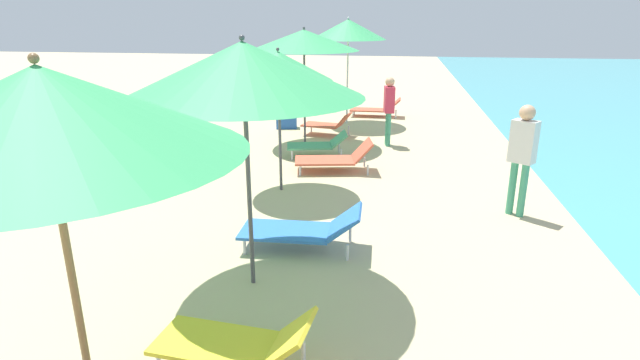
{
  "coord_description": "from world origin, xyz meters",
  "views": [
    {
      "loc": [
        1.81,
        0.77,
        2.95
      ],
      "look_at": [
        0.93,
        6.39,
        1.07
      ],
      "focal_mm": 28.0,
      "sensor_mm": 36.0,
      "label": 1
    }
  ],
  "objects_px": {
    "lounger_second_shoreside": "(236,342)",
    "umbrella_fifth": "(304,40)",
    "umbrella_farthest": "(348,30)",
    "lounger_farthest_shoreside": "(376,108)",
    "umbrella_second": "(43,111)",
    "lounger_fourth_shoreside": "(336,158)",
    "lounger_third_shoreside": "(303,229)",
    "umbrella_fourth": "(278,66)",
    "umbrella_third": "(243,70)",
    "cooler_box": "(287,121)",
    "person_walking_near": "(523,149)",
    "lounger_fifth_inland": "(318,144)",
    "lounger_fifth_shoreside": "(328,124)",
    "person_walking_mid": "(389,105)"
  },
  "relations": [
    {
      "from": "lounger_second_shoreside",
      "to": "umbrella_fifth",
      "type": "distance_m",
      "value": 8.39
    },
    {
      "from": "umbrella_farthest",
      "to": "lounger_farthest_shoreside",
      "type": "height_order",
      "value": "umbrella_farthest"
    },
    {
      "from": "umbrella_second",
      "to": "umbrella_fifth",
      "type": "relative_size",
      "value": 1.02
    },
    {
      "from": "umbrella_second",
      "to": "lounger_fourth_shoreside",
      "type": "height_order",
      "value": "umbrella_second"
    },
    {
      "from": "lounger_third_shoreside",
      "to": "umbrella_fourth",
      "type": "relative_size",
      "value": 0.65
    },
    {
      "from": "umbrella_third",
      "to": "cooler_box",
      "type": "distance_m",
      "value": 8.66
    },
    {
      "from": "lounger_fourth_shoreside",
      "to": "umbrella_fifth",
      "type": "relative_size",
      "value": 0.59
    },
    {
      "from": "umbrella_second",
      "to": "lounger_farthest_shoreside",
      "type": "relative_size",
      "value": 1.81
    },
    {
      "from": "person_walking_near",
      "to": "cooler_box",
      "type": "height_order",
      "value": "person_walking_near"
    },
    {
      "from": "umbrella_second",
      "to": "lounger_fifth_inland",
      "type": "xyz_separation_m",
      "value": [
        0.31,
        7.92,
        -2.16
      ]
    },
    {
      "from": "lounger_fifth_shoreside",
      "to": "lounger_fifth_inland",
      "type": "xyz_separation_m",
      "value": [
        0.07,
        -2.03,
        -0.03
      ]
    },
    {
      "from": "umbrella_fourth",
      "to": "lounger_fifth_shoreside",
      "type": "height_order",
      "value": "umbrella_fourth"
    },
    {
      "from": "lounger_fourth_shoreside",
      "to": "person_walking_near",
      "type": "xyz_separation_m",
      "value": [
        3.03,
        -1.84,
        0.77
      ]
    },
    {
      "from": "umbrella_second",
      "to": "cooler_box",
      "type": "bearing_deg",
      "value": 95.4
    },
    {
      "from": "umbrella_second",
      "to": "person_walking_mid",
      "type": "distance_m",
      "value": 9.45
    },
    {
      "from": "lounger_fourth_shoreside",
      "to": "lounger_second_shoreside",
      "type": "bearing_deg",
      "value": 78.3
    },
    {
      "from": "lounger_second_shoreside",
      "to": "person_walking_near",
      "type": "height_order",
      "value": "person_walking_near"
    },
    {
      "from": "lounger_fourth_shoreside",
      "to": "lounger_fifth_inland",
      "type": "xyz_separation_m",
      "value": [
        -0.52,
        1.02,
        -0.0
      ]
    },
    {
      "from": "umbrella_third",
      "to": "umbrella_second",
      "type": "bearing_deg",
      "value": -99.81
    },
    {
      "from": "lounger_second_shoreside",
      "to": "person_walking_mid",
      "type": "height_order",
      "value": "person_walking_mid"
    },
    {
      "from": "lounger_third_shoreside",
      "to": "lounger_farthest_shoreside",
      "type": "height_order",
      "value": "lounger_third_shoreside"
    },
    {
      "from": "umbrella_farthest",
      "to": "lounger_fifth_inland",
      "type": "bearing_deg",
      "value": -93.82
    },
    {
      "from": "umbrella_farthest",
      "to": "person_walking_mid",
      "type": "distance_m",
      "value": 3.17
    },
    {
      "from": "umbrella_fourth",
      "to": "person_walking_mid",
      "type": "height_order",
      "value": "umbrella_fourth"
    },
    {
      "from": "lounger_fifth_inland",
      "to": "cooler_box",
      "type": "relative_size",
      "value": 2.22
    },
    {
      "from": "lounger_third_shoreside",
      "to": "person_walking_mid",
      "type": "relative_size",
      "value": 1.0
    },
    {
      "from": "lounger_third_shoreside",
      "to": "umbrella_farthest",
      "type": "height_order",
      "value": "umbrella_farthest"
    },
    {
      "from": "person_walking_near",
      "to": "person_walking_mid",
      "type": "height_order",
      "value": "person_walking_near"
    },
    {
      "from": "umbrella_fifth",
      "to": "person_walking_near",
      "type": "relative_size",
      "value": 1.58
    },
    {
      "from": "lounger_second_shoreside",
      "to": "lounger_fourth_shoreside",
      "type": "height_order",
      "value": "lounger_fourth_shoreside"
    },
    {
      "from": "lounger_fourth_shoreside",
      "to": "umbrella_farthest",
      "type": "height_order",
      "value": "umbrella_farthest"
    },
    {
      "from": "umbrella_third",
      "to": "lounger_third_shoreside",
      "type": "xyz_separation_m",
      "value": [
        0.41,
        0.97,
        -2.14
      ]
    },
    {
      "from": "lounger_second_shoreside",
      "to": "lounger_fifth_inland",
      "type": "xyz_separation_m",
      "value": [
        -0.4,
        6.97,
        -0.0
      ]
    },
    {
      "from": "lounger_second_shoreside",
      "to": "person_walking_near",
      "type": "distance_m",
      "value": 5.24
    },
    {
      "from": "lounger_fifth_shoreside",
      "to": "umbrella_second",
      "type": "bearing_deg",
      "value": 99.97
    },
    {
      "from": "lounger_second_shoreside",
      "to": "umbrella_third",
      "type": "distance_m",
      "value": 2.62
    },
    {
      "from": "lounger_second_shoreside",
      "to": "lounger_fourth_shoreside",
      "type": "distance_m",
      "value": 5.95
    },
    {
      "from": "umbrella_farthest",
      "to": "lounger_farthest_shoreside",
      "type": "distance_m",
      "value": 2.7
    },
    {
      "from": "lounger_fifth_shoreside",
      "to": "person_walking_mid",
      "type": "bearing_deg",
      "value": 164.45
    },
    {
      "from": "lounger_fifth_shoreside",
      "to": "umbrella_fourth",
      "type": "bearing_deg",
      "value": 98.2
    },
    {
      "from": "umbrella_fifth",
      "to": "person_walking_mid",
      "type": "bearing_deg",
      "value": 4.21
    },
    {
      "from": "lounger_third_shoreside",
      "to": "person_walking_mid",
      "type": "xyz_separation_m",
      "value": [
        0.96,
        5.76,
        0.69
      ]
    },
    {
      "from": "lounger_fourth_shoreside",
      "to": "lounger_farthest_shoreside",
      "type": "distance_m",
      "value": 5.82
    },
    {
      "from": "umbrella_third",
      "to": "umbrella_fifth",
      "type": "xyz_separation_m",
      "value": [
        -0.61,
        6.59,
        -0.01
      ]
    },
    {
      "from": "lounger_fourth_shoreside",
      "to": "umbrella_fifth",
      "type": "height_order",
      "value": "umbrella_fifth"
    },
    {
      "from": "umbrella_fifth",
      "to": "umbrella_farthest",
      "type": "xyz_separation_m",
      "value": [
        0.74,
        2.58,
        0.17
      ]
    },
    {
      "from": "umbrella_second",
      "to": "umbrella_farthest",
      "type": "bearing_deg",
      "value": 87.26
    },
    {
      "from": "lounger_second_shoreside",
      "to": "person_walking_mid",
      "type": "relative_size",
      "value": 0.89
    },
    {
      "from": "umbrella_fourth",
      "to": "lounger_fourth_shoreside",
      "type": "relative_size",
      "value": 1.53
    },
    {
      "from": "lounger_fifth_inland",
      "to": "person_walking_mid",
      "type": "relative_size",
      "value": 0.87
    }
  ]
}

